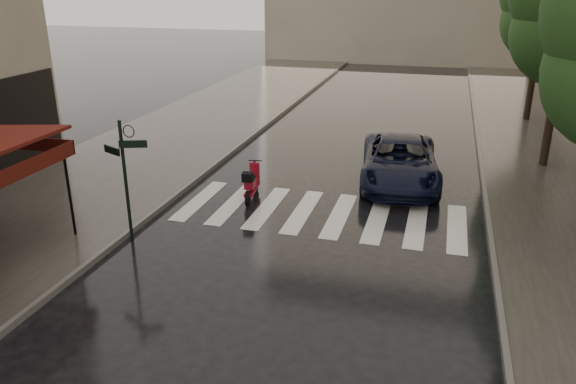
% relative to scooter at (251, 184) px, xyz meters
% --- Properties ---
extents(ground, '(120.00, 120.00, 0.00)m').
position_rel_scooter_xyz_m(ground, '(-0.75, -6.51, -0.48)').
color(ground, black).
rests_on(ground, ground).
extents(sidewalk_near, '(6.00, 60.00, 0.12)m').
position_rel_scooter_xyz_m(sidewalk_near, '(-5.25, 5.49, -0.42)').
color(sidewalk_near, '#38332D').
rests_on(sidewalk_near, ground).
extents(sidewalk_far, '(5.50, 60.00, 0.12)m').
position_rel_scooter_xyz_m(sidewalk_far, '(9.50, 5.49, -0.42)').
color(sidewalk_far, '#38332D').
rests_on(sidewalk_far, ground).
extents(curb_near, '(0.12, 60.00, 0.16)m').
position_rel_scooter_xyz_m(curb_near, '(-2.20, 5.49, -0.41)').
color(curb_near, '#595651').
rests_on(curb_near, ground).
extents(curb_far, '(0.12, 60.00, 0.16)m').
position_rel_scooter_xyz_m(curb_far, '(6.70, 5.49, -0.41)').
color(curb_far, '#595651').
rests_on(curb_far, ground).
extents(crosswalk, '(7.85, 3.20, 0.01)m').
position_rel_scooter_xyz_m(crosswalk, '(2.22, -0.51, -0.48)').
color(crosswalk, silver).
rests_on(crosswalk, ground).
extents(signpost, '(1.17, 0.29, 3.10)m').
position_rel_scooter_xyz_m(signpost, '(-1.94, -3.51, 1.35)').
color(signpost, black).
rests_on(signpost, ground).
extents(scooter, '(0.50, 1.58, 1.04)m').
position_rel_scooter_xyz_m(scooter, '(0.00, 0.00, 0.00)').
color(scooter, black).
rests_on(scooter, ground).
extents(parked_car, '(2.90, 5.34, 1.42)m').
position_rel_scooter_xyz_m(parked_car, '(4.08, 2.63, 0.23)').
color(parked_car, black).
rests_on(parked_car, ground).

